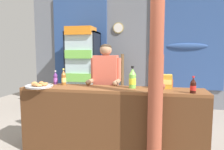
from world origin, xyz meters
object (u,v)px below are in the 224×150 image
Objects in this scene: soda_bottle_iced_tea at (64,78)px; snack_box_choco_powder at (164,81)px; drink_fridge at (83,64)px; soda_bottle_lime_soda at (132,79)px; bottle_shelf_rack at (114,80)px; plastic_lawn_chair at (163,95)px; shopkeeper at (106,80)px; soda_bottle_cola at (193,86)px; stall_counter at (110,116)px; pastry_tray at (39,85)px; soda_bottle_grape_soda at (55,78)px; timber_post at (156,60)px.

snack_box_choco_powder is at bearing 0.68° from soda_bottle_iced_tea.
drink_fridge reaches higher than soda_bottle_lime_soda.
bottle_shelf_rack is 1.61× the size of plastic_lawn_chair.
shopkeeper is 7.45× the size of soda_bottle_cola.
soda_bottle_lime_soda is at bearing 164.29° from soda_bottle_cola.
soda_bottle_cola is at bearing -15.71° from soda_bottle_lime_soda.
stall_counter is 1.10m from pastry_tray.
soda_bottle_grape_soda is (-0.16, 0.05, -0.02)m from soda_bottle_iced_tea.
timber_post is 7.24× the size of pastry_tray.
soda_bottle_lime_soda is 0.79m from soda_bottle_cola.
soda_bottle_grape_soda is at bearing -102.65° from bottle_shelf_rack.
snack_box_choco_powder is (-0.33, 0.29, 0.01)m from soda_bottle_cola.
bottle_shelf_rack reaches higher than stall_counter.
snack_box_choco_powder is (0.43, 0.07, -0.03)m from soda_bottle_lime_soda.
timber_post is 11.20× the size of soda_bottle_iced_tea.
plastic_lawn_chair is 1.74m from shopkeeper.
bottle_shelf_rack is 6.43× the size of soda_bottle_grape_soda.
drink_fridge reaches higher than stall_counter.
snack_box_choco_powder is at bearing 17.60° from stall_counter.
soda_bottle_cola is at bearing -25.90° from shopkeeper.
soda_bottle_iced_tea is 0.65× the size of pastry_tray.
shopkeeper is at bearing 108.67° from stall_counter.
soda_bottle_cola is at bearing -59.75° from bottle_shelf_rack.
timber_post is 1.16m from shopkeeper.
pastry_tray is at bearing -137.33° from soda_bottle_iced_tea.
soda_bottle_iced_tea reaches higher than pastry_tray.
shopkeeper is 1.02m from pastry_tray.
soda_bottle_lime_soda is at bearing -170.11° from snack_box_choco_powder.
stall_counter is 0.92m from soda_bottle_iced_tea.
bottle_shelf_rack is at bearing 76.49° from pastry_tray.
pastry_tray is (-0.84, -0.57, -0.02)m from shopkeeper.
pastry_tray is at bearing -103.51° from bottle_shelf_rack.
soda_bottle_lime_soda is at bearing -39.18° from shopkeeper.
timber_post reaches higher than pastry_tray.
soda_bottle_grape_soda is (0.27, -2.01, -0.09)m from drink_fridge.
shopkeeper reaches higher than soda_bottle_lime_soda.
shopkeeper is 6.22× the size of soda_bottle_iced_tea.
soda_bottle_grape_soda is 0.55× the size of pastry_tray.
soda_bottle_cola reaches higher than stall_counter.
timber_post is 1.38× the size of drink_fridge.
soda_bottle_iced_tea is at bearing -179.32° from snack_box_choco_powder.
soda_bottle_grape_soda is at bearing 161.74° from timber_post.
soda_bottle_grape_soda is at bearing 164.16° from stall_counter.
soda_bottle_lime_soda is at bearing -3.13° from soda_bottle_iced_tea.
plastic_lawn_chair is at bearing 87.73° from snack_box_choco_powder.
soda_bottle_cola is at bearing -82.34° from plastic_lawn_chair.
plastic_lawn_chair is 1.90m from soda_bottle_lime_soda.
soda_bottle_grape_soda is 1.01× the size of snack_box_choco_powder.
plastic_lawn_chair is at bearing 97.66° from soda_bottle_cola.
drink_fridge is 9.74× the size of soda_bottle_cola.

